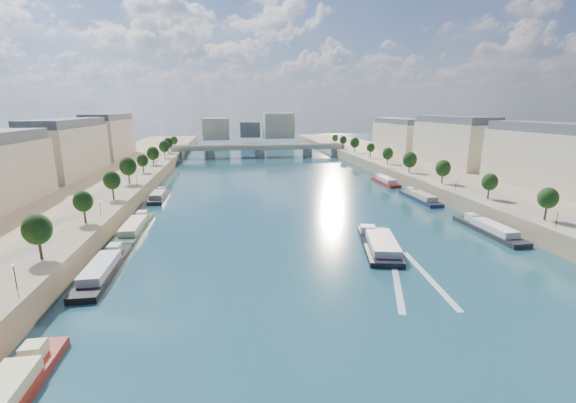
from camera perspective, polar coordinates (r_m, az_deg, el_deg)
name	(u,v)px	position (r m, az deg, el deg)	size (l,w,h in m)	color
ground	(290,201)	(133.70, 0.27, 0.07)	(700.00, 700.00, 0.00)	#0C2C37
quay_left	(67,202)	(141.22, -29.96, -0.01)	(44.00, 520.00, 5.00)	#9E8460
quay_right	(480,188)	(160.85, 26.51, 1.86)	(44.00, 520.00, 5.00)	#9E8460
pave_left	(115,192)	(135.96, -24.19, 1.26)	(14.00, 520.00, 0.10)	gray
pave_right	(443,182)	(152.25, 21.99, 2.69)	(14.00, 520.00, 0.10)	gray
trees_left	(122,174)	(136.39, -23.39, 3.70)	(4.80, 268.80, 8.26)	#382B1E
trees_right	(426,164)	(159.00, 19.72, 5.30)	(4.80, 268.80, 8.26)	#382B1E
lamps_left	(121,190)	(124.80, -23.49, 1.60)	(0.36, 200.36, 4.28)	black
lamps_right	(425,173)	(153.86, 19.70, 4.03)	(0.36, 200.36, 4.28)	black
buildings_left	(34,154)	(155.10, -33.52, 5.87)	(16.00, 226.00, 23.20)	beige
buildings_right	(494,147)	(176.24, 28.25, 7.19)	(16.00, 226.00, 23.20)	beige
skyline	(254,127)	(349.03, -5.02, 10.89)	(79.00, 42.00, 22.00)	beige
bridge	(260,149)	(255.29, -4.21, 7.73)	(112.00, 12.00, 8.15)	#C1B79E
tour_barge	(379,244)	(91.82, 13.36, -6.17)	(12.49, 25.65, 3.56)	black
wake	(412,278)	(78.13, 17.95, -10.78)	(13.44, 25.98, 0.04)	silver
moored_barges_left	(98,276)	(81.51, -26.30, -9.90)	(5.00, 157.07, 3.60)	#1A223A
moored_barges_right	(478,224)	(116.26, 26.27, -3.05)	(5.00, 161.33, 3.60)	black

